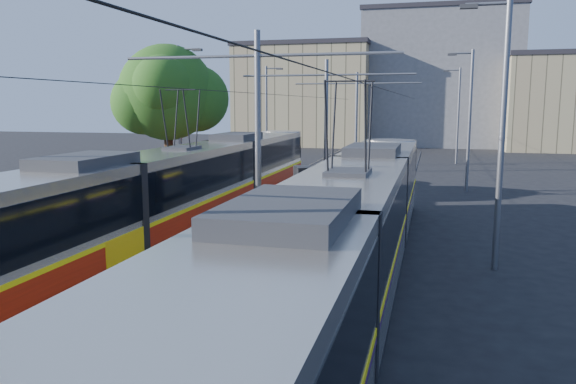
# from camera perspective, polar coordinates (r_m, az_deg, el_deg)

# --- Properties ---
(ground) EXTENTS (160.00, 160.00, 0.00)m
(ground) POSITION_cam_1_polar(r_m,az_deg,el_deg) (12.09, -14.85, -15.62)
(ground) COLOR black
(ground) RESTS_ON ground
(platform) EXTENTS (4.00, 50.00, 0.30)m
(platform) POSITION_cam_1_polar(r_m,az_deg,el_deg) (27.53, 2.65, -1.20)
(platform) COLOR gray
(platform) RESTS_ON ground
(tactile_strip_left) EXTENTS (0.70, 50.00, 0.01)m
(tactile_strip_left) POSITION_cam_1_polar(r_m,az_deg,el_deg) (27.84, -0.27, -0.76)
(tactile_strip_left) COLOR gray
(tactile_strip_left) RESTS_ON platform
(tactile_strip_right) EXTENTS (0.70, 50.00, 0.01)m
(tactile_strip_right) POSITION_cam_1_polar(r_m,az_deg,el_deg) (27.25, 5.64, -1.01)
(tactile_strip_right) COLOR gray
(tactile_strip_right) RESTS_ON platform
(rails) EXTENTS (8.71, 70.00, 0.03)m
(rails) POSITION_cam_1_polar(r_m,az_deg,el_deg) (27.56, 2.65, -1.48)
(rails) COLOR gray
(rails) RESTS_ON ground
(tram_left) EXTENTS (2.43, 30.66, 5.50)m
(tram_left) POSITION_cam_1_polar(r_m,az_deg,el_deg) (21.72, -10.59, 0.11)
(tram_left) COLOR black
(tram_left) RESTS_ON ground
(tram_right) EXTENTS (2.43, 28.47, 5.50)m
(tram_right) POSITION_cam_1_polar(r_m,az_deg,el_deg) (13.81, 6.03, -4.13)
(tram_right) COLOR black
(tram_right) RESTS_ON ground
(catenary) EXTENTS (9.20, 70.00, 7.00)m
(catenary) POSITION_cam_1_polar(r_m,az_deg,el_deg) (24.34, 1.33, 7.84)
(catenary) COLOR slate
(catenary) RESTS_ON platform
(street_lamps) EXTENTS (15.18, 38.22, 8.00)m
(street_lamps) POSITION_cam_1_polar(r_m,az_deg,el_deg) (31.05, 4.24, 7.41)
(street_lamps) COLOR slate
(street_lamps) RESTS_ON ground
(shelter) EXTENTS (1.04, 1.24, 2.36)m
(shelter) POSITION_cam_1_polar(r_m,az_deg,el_deg) (21.24, 1.60, -0.40)
(shelter) COLOR black
(shelter) RESTS_ON platform
(tree) EXTENTS (5.60, 5.17, 8.13)m
(tree) POSITION_cam_1_polar(r_m,az_deg,el_deg) (31.02, -11.45, 9.69)
(tree) COLOR #382314
(tree) RESTS_ON ground
(building_left) EXTENTS (16.32, 12.24, 12.30)m
(building_left) POSITION_cam_1_polar(r_m,az_deg,el_deg) (71.27, 1.93, 9.81)
(building_left) COLOR tan
(building_left) RESTS_ON ground
(building_centre) EXTENTS (18.36, 14.28, 16.26)m
(building_centre) POSITION_cam_1_polar(r_m,az_deg,el_deg) (73.61, 15.13, 11.03)
(building_centre) COLOR gray
(building_centre) RESTS_ON ground
(building_right) EXTENTS (14.28, 10.20, 10.48)m
(building_right) POSITION_cam_1_polar(r_m,az_deg,el_deg) (69.07, 26.87, 8.15)
(building_right) COLOR tan
(building_right) RESTS_ON ground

